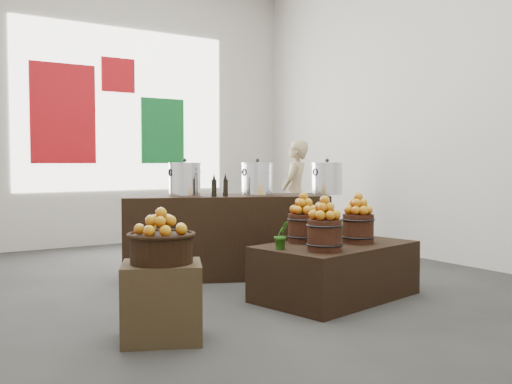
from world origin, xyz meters
TOP-DOWN VIEW (x-y plane):
  - ground at (0.00, 0.00)m, footprint 7.00×7.00m
  - back_wall at (0.00, 3.50)m, footprint 6.00×0.04m
  - back_opening at (0.30, 3.48)m, footprint 3.20×0.02m
  - deco_red_left at (-0.60, 3.47)m, footprint 0.90×0.04m
  - deco_green_right at (0.90, 3.47)m, footprint 0.70×0.04m
  - deco_red_upper at (0.20, 3.47)m, footprint 0.50×0.04m
  - crate at (-1.13, -1.17)m, footprint 0.66×0.62m
  - wicker_basket at (-1.13, -1.17)m, footprint 0.43×0.43m
  - apples_in_basket at (-1.13, -1.17)m, footprint 0.33×0.33m
  - display_table at (0.67, -0.88)m, footprint 1.55×1.13m
  - apple_bucket_front_left at (0.32, -1.15)m, footprint 0.28×0.28m
  - apples_in_bucket_front_left at (0.32, -1.15)m, footprint 0.21×0.21m
  - apple_bucket_front_right at (0.88, -0.95)m, footprint 0.28×0.28m
  - apples_in_bucket_front_right at (0.88, -0.95)m, footprint 0.21×0.21m
  - apple_bucket_rear at (0.48, -0.65)m, footprint 0.28×0.28m
  - apples_in_bucket_rear at (0.48, -0.65)m, footprint 0.21×0.21m
  - herb_garnish_right at (1.05, -0.56)m, footprint 0.26×0.24m
  - herb_garnish_left at (0.09, -0.87)m, footprint 0.13×0.11m
  - counter at (0.32, 0.48)m, footprint 2.21×1.46m
  - stock_pot_left at (-0.08, 0.65)m, footprint 0.33×0.33m
  - stock_pot_center at (0.63, 0.35)m, footprint 0.33×0.33m
  - stock_pot_right at (1.34, 0.04)m, footprint 0.33×0.33m
  - oil_cruets at (0.24, 0.29)m, footprint 0.16×0.11m
  - shopper at (2.04, 1.58)m, footprint 0.66×0.62m

SIDE VIEW (x-z plane):
  - ground at x=0.00m, z-range 0.00..0.00m
  - display_table at x=0.67m, z-range 0.00..0.49m
  - crate at x=-1.13m, z-range 0.00..0.53m
  - counter at x=0.32m, z-range 0.00..0.87m
  - herb_garnish_right at x=1.05m, z-range 0.49..0.72m
  - herb_garnish_left at x=0.09m, z-range 0.49..0.73m
  - apple_bucket_front_left at x=0.32m, z-range 0.49..0.75m
  - apple_bucket_front_right at x=0.88m, z-range 0.49..0.75m
  - apple_bucket_rear at x=0.48m, z-range 0.49..0.75m
  - wicker_basket at x=-1.13m, z-range 0.53..0.73m
  - shopper at x=2.04m, z-range 0.00..1.52m
  - apples_in_basket at x=-1.13m, z-range 0.73..0.90m
  - apples_in_bucket_front_left at x=0.32m, z-range 0.75..0.94m
  - apples_in_bucket_front_right at x=0.88m, z-range 0.75..0.94m
  - apples_in_bucket_rear at x=0.48m, z-range 0.75..0.94m
  - oil_cruets at x=0.24m, z-range 0.87..1.11m
  - stock_pot_left at x=-0.08m, z-range 0.87..1.19m
  - stock_pot_center at x=0.63m, z-range 0.87..1.19m
  - stock_pot_right at x=1.34m, z-range 0.87..1.19m
  - deco_green_right at x=0.90m, z-range 1.20..2.20m
  - deco_red_left at x=-0.60m, z-range 1.20..2.60m
  - back_wall at x=0.00m, z-range 0.00..4.00m
  - back_opening at x=0.30m, z-range 0.80..3.20m
  - deco_red_upper at x=0.20m, z-range 2.25..2.75m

